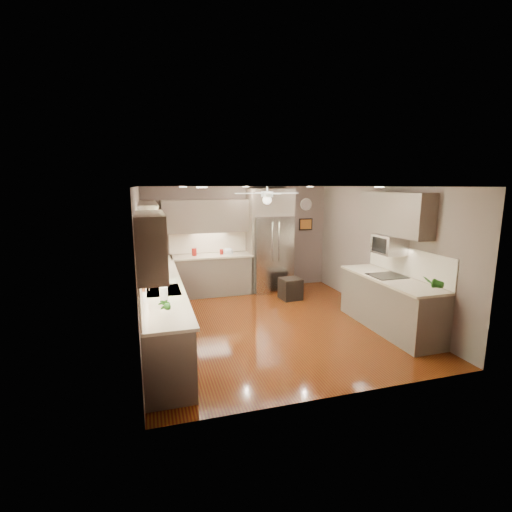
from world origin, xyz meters
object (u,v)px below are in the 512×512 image
potted_plant_right (433,283)px  canister_d (221,252)px  stool (290,289)px  soap_bottle (154,279)px  potted_plant_left (164,305)px  refrigerator (270,242)px  paper_towel (164,296)px  microwave (389,244)px  bowl (229,253)px  canister_a (194,252)px

potted_plant_right → canister_d: bearing=121.0°
stool → soap_bottle: bearing=-153.8°
canister_d → potted_plant_left: potted_plant_left is taller
refrigerator → stool: (0.20, -0.83, -0.95)m
paper_towel → stool: bearing=42.8°
microwave → stool: bearing=120.9°
potted_plant_left → stool: potted_plant_left is taller
potted_plant_right → bowl: (-2.24, 3.96, -0.13)m
refrigerator → microwave: refrigerator is taller
potted_plant_left → potted_plant_right: bearing=-1.8°
canister_a → microwave: microwave is taller
stool → paper_towel: 3.98m
canister_a → bowl: size_ratio=0.77×
paper_towel → potted_plant_right: bearing=-7.1°
microwave → potted_plant_right: bearing=-95.2°
microwave → paper_towel: bearing=-169.2°
potted_plant_left → microwave: 4.17m
canister_d → potted_plant_right: potted_plant_right is taller
canister_d → potted_plant_right: 4.66m
canister_a → paper_towel: bearing=-103.4°
potted_plant_left → potted_plant_right: potted_plant_right is taller
potted_plant_right → bowl: 4.55m
potted_plant_left → bowl: size_ratio=1.21×
canister_a → paper_towel: paper_towel is taller
bowl → refrigerator: 1.05m
potted_plant_right → refrigerator: 4.13m
potted_plant_left → paper_towel: size_ratio=1.03×
potted_plant_left → refrigerator: refrigerator is taller
bowl → canister_a: bearing=176.0°
potted_plant_right → soap_bottle: bearing=157.2°
canister_a → soap_bottle: 2.53m
canister_d → microwave: (2.51, -2.76, 0.48)m
soap_bottle → canister_a: bearing=68.1°
stool → canister_a: bearing=156.2°
bowl → microwave: (2.35, -2.72, 0.51)m
potted_plant_right → paper_towel: size_ratio=1.19×
potted_plant_left → microwave: (3.99, 1.12, 0.40)m
canister_d → microwave: bearing=-47.7°
bowl → refrigerator: refrigerator is taller
potted_plant_right → microwave: 1.30m
canister_d → potted_plant_left: 4.15m
canister_a → refrigerator: bearing=-2.0°
bowl → soap_bottle: bearing=-127.1°
potted_plant_left → bowl: 4.17m
potted_plant_left → stool: bearing=46.3°
refrigerator → stool: bearing=-76.3°
canister_a → potted_plant_right: potted_plant_right is taller
canister_a → potted_plant_right: size_ratio=0.56×
canister_a → refrigerator: 1.82m
canister_a → canister_d: (0.63, -0.02, -0.02)m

